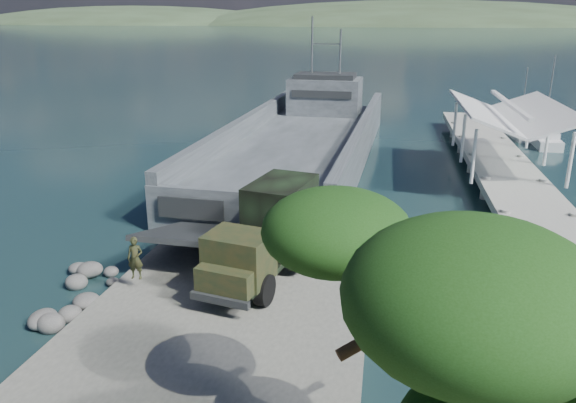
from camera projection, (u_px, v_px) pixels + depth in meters
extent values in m
plane|color=#193A3C|center=(229.00, 317.00, 20.60)|extent=(1400.00, 1400.00, 0.00)
cube|color=slate|center=(221.00, 325.00, 19.59)|extent=(10.00, 18.00, 0.50)
cube|color=#B6B5AB|center=(507.00, 175.00, 35.01)|extent=(4.00, 44.00, 0.50)
cube|color=#3E4549|center=(302.00, 154.00, 42.35)|extent=(11.17, 32.40, 2.66)
cube|color=#3E4549|center=(245.00, 126.00, 42.64)|extent=(2.24, 31.96, 1.39)
cube|color=#3E4549|center=(363.00, 131.00, 40.79)|extent=(2.24, 31.96, 1.39)
cube|color=#3E4549|center=(239.00, 218.00, 27.47)|extent=(9.60, 0.90, 2.77)
cube|color=#3E4549|center=(325.00, 96.00, 51.27)|extent=(6.60, 4.58, 3.20)
cube|color=#26292A|center=(325.00, 76.00, 50.69)|extent=(5.49, 3.67, 0.43)
cylinder|color=gray|center=(312.00, 48.00, 50.18)|extent=(0.17, 0.17, 5.33)
cylinder|color=gray|center=(340.00, 54.00, 49.82)|extent=(0.17, 0.17, 4.26)
cylinder|color=black|center=(214.00, 280.00, 21.04)|extent=(0.65, 1.23, 1.17)
cylinder|color=black|center=(264.00, 290.00, 20.29)|extent=(0.65, 1.23, 1.17)
cylinder|color=black|center=(250.00, 250.00, 23.73)|extent=(0.65, 1.23, 1.17)
cylinder|color=black|center=(296.00, 257.00, 22.98)|extent=(0.65, 1.23, 1.17)
cylinder|color=black|center=(268.00, 235.00, 25.31)|extent=(0.65, 1.23, 1.17)
cylinder|color=black|center=(311.00, 242.00, 24.56)|extent=(0.65, 1.23, 1.17)
cube|color=black|center=(267.00, 255.00, 22.84)|extent=(3.44, 7.13, 0.23)
cube|color=#1F2F1A|center=(239.00, 257.00, 20.40)|extent=(2.60, 2.26, 1.80)
cube|color=#1F2F1A|center=(225.00, 280.00, 19.59)|extent=(2.20, 1.25, 0.90)
cube|color=#1F2F1A|center=(279.00, 237.00, 23.84)|extent=(3.11, 4.55, 0.32)
cube|color=black|center=(281.00, 207.00, 23.58)|extent=(2.87, 3.82, 2.26)
cube|color=#26292A|center=(220.00, 300.00, 19.37)|extent=(2.25, 0.72, 0.27)
imported|color=#1F2F1A|center=(136.00, 268.00, 21.47)|extent=(0.64, 0.44, 1.68)
cube|color=white|center=(543.00, 141.00, 47.68)|extent=(1.93, 6.25, 1.02)
cube|color=white|center=(547.00, 136.00, 46.41)|extent=(1.62, 1.84, 0.68)
cylinder|color=gray|center=(549.00, 97.00, 46.51)|extent=(0.11, 0.11, 6.78)
cube|color=white|center=(519.00, 134.00, 50.44)|extent=(1.95, 5.31, 0.85)
cube|color=white|center=(523.00, 130.00, 49.37)|extent=(1.45, 1.62, 0.57)
cylinder|color=gray|center=(524.00, 100.00, 49.46)|extent=(0.09, 0.09, 5.67)
ellipsoid|color=#1A3E11|center=(337.00, 231.00, 11.75)|extent=(3.13, 3.13, 1.79)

